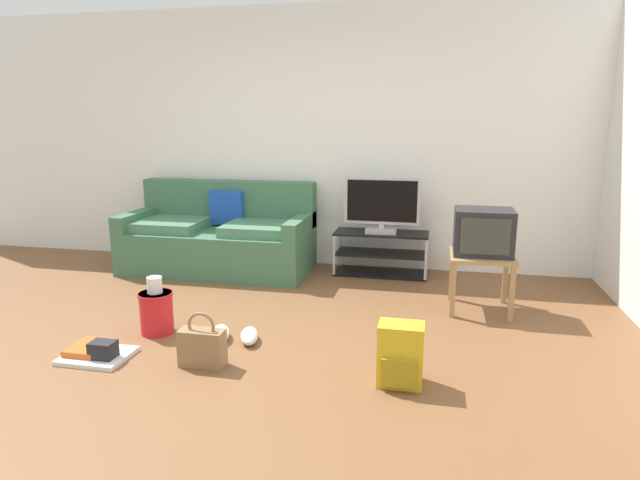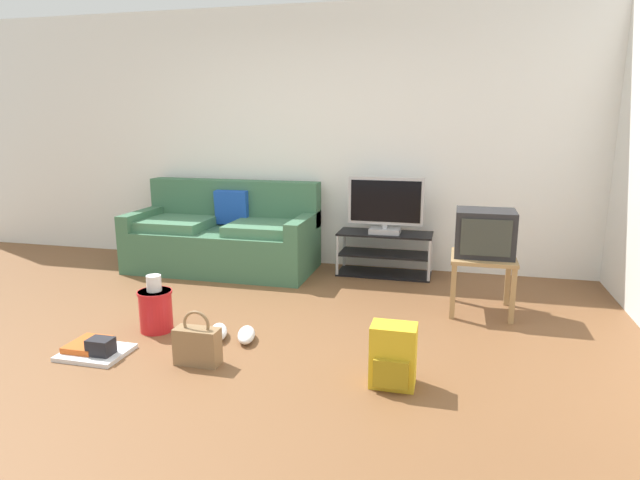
# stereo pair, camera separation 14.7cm
# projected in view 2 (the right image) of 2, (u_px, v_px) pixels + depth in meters

# --- Properties ---
(ground_plane) EXTENTS (9.00, 9.80, 0.02)m
(ground_plane) POSITION_uv_depth(u_px,v_px,m) (212.00, 350.00, 3.73)
(ground_plane) COLOR brown
(wall_back) EXTENTS (9.00, 0.10, 2.70)m
(wall_back) POSITION_uv_depth(u_px,v_px,m) (306.00, 139.00, 5.75)
(wall_back) COLOR white
(wall_back) RESTS_ON ground_plane
(couch) EXTENTS (1.91, 0.89, 0.91)m
(couch) POSITION_uv_depth(u_px,v_px,m) (224.00, 237.00, 5.68)
(couch) COLOR #3D6B4C
(couch) RESTS_ON ground_plane
(tv_stand) EXTENTS (0.94, 0.39, 0.44)m
(tv_stand) POSITION_uv_depth(u_px,v_px,m) (385.00, 254.00, 5.47)
(tv_stand) COLOR black
(tv_stand) RESTS_ON ground_plane
(flat_tv) EXTENTS (0.75, 0.22, 0.56)m
(flat_tv) POSITION_uv_depth(u_px,v_px,m) (386.00, 206.00, 5.34)
(flat_tv) COLOR #B2B2B7
(flat_tv) RESTS_ON tv_stand
(side_table) EXTENTS (0.51, 0.51, 0.47)m
(side_table) POSITION_uv_depth(u_px,v_px,m) (483.00, 265.00, 4.37)
(side_table) COLOR #9E7A4C
(side_table) RESTS_ON ground_plane
(crt_tv) EXTENTS (0.46, 0.38, 0.37)m
(crt_tv) POSITION_uv_depth(u_px,v_px,m) (485.00, 233.00, 4.33)
(crt_tv) COLOR #232326
(crt_tv) RESTS_ON side_table
(backpack) EXTENTS (0.27, 0.26, 0.38)m
(backpack) POSITION_uv_depth(u_px,v_px,m) (393.00, 356.00, 3.18)
(backpack) COLOR gold
(backpack) RESTS_ON ground_plane
(handbag) EXTENTS (0.29, 0.13, 0.36)m
(handbag) POSITION_uv_depth(u_px,v_px,m) (197.00, 345.00, 3.47)
(handbag) COLOR olive
(handbag) RESTS_ON ground_plane
(cleaning_bucket) EXTENTS (0.26, 0.26, 0.43)m
(cleaning_bucket) POSITION_uv_depth(u_px,v_px,m) (156.00, 308.00, 4.01)
(cleaning_bucket) COLOR red
(cleaning_bucket) RESTS_ON ground_plane
(sneakers_pair) EXTENTS (0.42, 0.30, 0.09)m
(sneakers_pair) POSITION_uv_depth(u_px,v_px,m) (232.00, 333.00, 3.88)
(sneakers_pair) COLOR white
(sneakers_pair) RESTS_ON ground_plane
(floor_tray) EXTENTS (0.42, 0.35, 0.14)m
(floor_tray) POSITION_uv_depth(u_px,v_px,m) (95.00, 349.00, 3.63)
(floor_tray) COLOR silver
(floor_tray) RESTS_ON ground_plane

